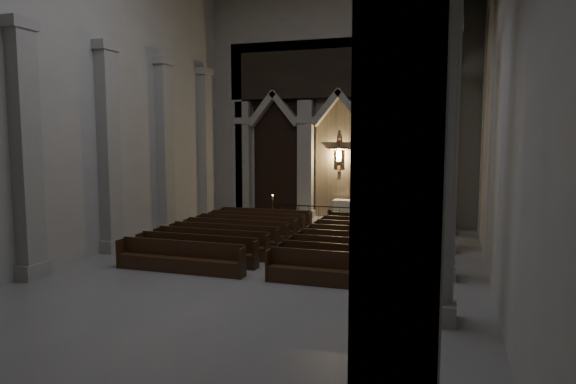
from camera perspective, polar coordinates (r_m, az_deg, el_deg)
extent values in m
plane|color=gray|center=(16.78, -3.08, -9.25)|extent=(24.00, 24.00, 0.00)
cube|color=#B0ADA5|center=(27.76, 5.88, 9.29)|extent=(14.00, 0.10, 12.00)
cube|color=#B0ADA5|center=(19.87, -22.70, 10.13)|extent=(0.10, 24.00, 12.00)
cube|color=#B0ADA5|center=(15.22, 22.75, 11.51)|extent=(0.10, 24.00, 12.00)
cube|color=#A2A097|center=(28.90, -4.94, 3.62)|extent=(0.80, 0.50, 6.40)
cube|color=#A2A097|center=(29.17, -4.89, -2.18)|extent=(1.05, 0.70, 0.50)
cube|color=#A2A097|center=(28.89, -4.98, 7.88)|extent=(1.00, 0.65, 0.35)
cube|color=#A2A097|center=(27.70, 1.95, 3.53)|extent=(0.80, 0.50, 6.40)
cube|color=#A2A097|center=(27.99, 1.93, -2.51)|extent=(1.05, 0.70, 0.50)
cube|color=#A2A097|center=(27.69, 1.97, 7.98)|extent=(1.00, 0.65, 0.35)
cube|color=#A2A097|center=(26.93, 9.35, 3.38)|extent=(0.80, 0.50, 6.40)
cube|color=#A2A097|center=(27.23, 9.24, -2.83)|extent=(1.05, 0.70, 0.50)
cube|color=#A2A097|center=(26.92, 9.43, 7.96)|extent=(1.00, 0.65, 0.35)
cube|color=#A2A097|center=(26.63, 17.04, 3.16)|extent=(0.80, 0.50, 6.40)
cube|color=#A2A097|center=(26.93, 16.84, -3.12)|extent=(1.05, 0.70, 0.50)
cube|color=#A2A097|center=(26.62, 17.18, 7.79)|extent=(1.00, 0.65, 0.35)
cube|color=black|center=(28.57, -1.33, 4.21)|extent=(2.60, 0.15, 7.00)
cube|color=#8E765B|center=(27.59, 5.76, 4.12)|extent=(2.60, 0.15, 7.00)
cube|color=black|center=(27.06, 13.25, 3.95)|extent=(2.60, 0.15, 7.00)
cube|color=black|center=(27.46, 5.70, 13.52)|extent=(12.00, 0.50, 3.00)
cube|color=#A2A097|center=(29.19, -6.42, 6.18)|extent=(1.60, 0.50, 9.00)
cube|color=#A2A097|center=(26.60, 18.86, 5.90)|extent=(1.60, 0.50, 9.00)
cube|color=#A2A097|center=(27.89, 5.76, 18.62)|extent=(14.00, 0.50, 3.00)
plane|color=#FFC372|center=(27.56, 5.75, 4.11)|extent=(1.50, 0.00, 1.50)
cube|color=#532F1C|center=(27.47, 5.71, 4.11)|extent=(0.13, 0.08, 1.80)
cube|color=#532F1C|center=(27.46, 5.71, 4.84)|extent=(1.10, 0.08, 0.13)
cube|color=tan|center=(27.41, 5.68, 4.00)|extent=(0.26, 0.10, 0.60)
sphere|color=tan|center=(27.40, 5.69, 4.84)|extent=(0.17, 0.17, 0.17)
cylinder|color=tan|center=(27.46, 5.16, 4.78)|extent=(0.45, 0.08, 0.08)
cylinder|color=tan|center=(27.35, 6.22, 4.77)|extent=(0.45, 0.08, 0.08)
cube|color=#A2A097|center=(24.95, 16.98, -3.84)|extent=(1.00, 1.00, 0.50)
cylinder|color=#A2A097|center=(24.60, 17.25, 4.80)|extent=(0.70, 0.70, 7.50)
cube|color=#A2A097|center=(24.84, 17.54, 13.71)|extent=(0.95, 0.95, 0.35)
cube|color=#A2A097|center=(21.02, 16.77, -5.66)|extent=(1.00, 1.00, 0.50)
cylinder|color=#A2A097|center=(20.61, 17.09, 4.61)|extent=(0.70, 0.70, 7.50)
cube|color=#A2A097|center=(20.88, 17.43, 15.22)|extent=(0.95, 0.95, 0.35)
cube|color=#A2A097|center=(17.12, 16.47, -8.32)|extent=(1.00, 1.00, 0.50)
cylinder|color=#A2A097|center=(16.61, 16.86, 4.32)|extent=(0.70, 0.70, 7.50)
cube|color=#A2A097|center=(16.95, 17.28, 17.44)|extent=(0.95, 0.95, 0.35)
cube|color=#A2A097|center=(13.28, 15.99, -12.54)|extent=(1.00, 1.00, 0.50)
cylinder|color=#A2A097|center=(12.61, 16.49, 3.85)|extent=(0.70, 0.70, 7.50)
cube|color=#A2A097|center=(26.50, 17.35, 6.17)|extent=(0.55, 1.20, 9.20)
cube|color=#A2A097|center=(3.72, 13.01, 8.39)|extent=(0.55, 1.20, 9.20)
cube|color=#A2A097|center=(27.94, -9.04, -2.60)|extent=(0.60, 1.00, 0.50)
cube|color=#A2A097|center=(27.63, -9.17, 5.11)|extent=(0.50, 0.80, 7.50)
cube|color=#A2A097|center=(27.84, -9.30, 13.06)|extent=(0.60, 1.00, 0.35)
cube|color=#A2A097|center=(24.50, -13.29, -3.91)|extent=(0.60, 1.00, 0.50)
cube|color=#A2A097|center=(24.14, -13.51, 4.89)|extent=(0.50, 0.80, 7.50)
cube|color=#A2A097|center=(24.37, -13.74, 13.97)|extent=(0.60, 1.00, 0.35)
cube|color=#A2A097|center=(21.24, -18.91, -5.61)|extent=(0.60, 1.00, 0.50)
cube|color=#A2A097|center=(20.83, -19.26, 4.55)|extent=(0.50, 0.80, 7.50)
cube|color=#A2A097|center=(21.10, -19.64, 15.05)|extent=(0.60, 1.00, 0.35)
cube|color=#A2A097|center=(18.29, -26.49, -7.80)|extent=(0.60, 1.00, 0.50)
cube|color=#A2A097|center=(17.81, -27.07, 4.02)|extent=(0.50, 0.80, 7.50)
cube|color=#A2A097|center=(18.13, -27.68, 16.26)|extent=(0.60, 1.00, 0.35)
cube|color=#A2A097|center=(26.71, 5.11, -3.33)|extent=(8.50, 2.60, 0.15)
cube|color=beige|center=(27.00, 7.19, -2.03)|extent=(1.87, 0.73, 0.99)
cube|color=white|center=(26.93, 7.20, -0.95)|extent=(2.02, 0.81, 0.04)
cube|color=black|center=(25.55, 4.60, -1.65)|extent=(5.28, 0.05, 0.05)
cube|color=black|center=(26.34, -1.00, -2.44)|extent=(0.09, 0.09, 1.06)
cube|color=black|center=(25.15, 10.46, -2.95)|extent=(0.09, 0.09, 1.06)
cylinder|color=black|center=(26.18, 0.09, -2.56)|extent=(0.02, 0.02, 0.97)
cylinder|color=black|center=(26.03, 1.20, -2.62)|extent=(0.02, 0.02, 0.97)
cylinder|color=black|center=(25.88, 2.32, -2.67)|extent=(0.02, 0.02, 0.97)
cylinder|color=black|center=(25.75, 3.45, -2.72)|extent=(0.02, 0.02, 0.97)
cylinder|color=black|center=(25.62, 4.59, -2.77)|extent=(0.02, 0.02, 0.97)
cylinder|color=black|center=(25.51, 5.75, -2.83)|extent=(0.02, 0.02, 0.97)
cylinder|color=black|center=(25.40, 6.91, -2.88)|extent=(0.02, 0.02, 0.97)
cylinder|color=black|center=(25.31, 8.09, -2.93)|extent=(0.02, 0.02, 0.97)
cylinder|color=black|center=(25.23, 9.27, -2.98)|extent=(0.02, 0.02, 0.97)
cylinder|color=olive|center=(26.32, -1.71, -3.56)|extent=(0.26, 0.26, 0.05)
cylinder|color=olive|center=(26.22, -1.71, -2.22)|extent=(0.04, 0.04, 1.24)
cylinder|color=olive|center=(26.14, -1.71, -0.89)|extent=(0.13, 0.13, 0.02)
cylinder|color=white|center=(26.13, -1.72, -0.64)|extent=(0.05, 0.05, 0.21)
sphere|color=#F4BD55|center=(26.11, -1.72, -0.36)|extent=(0.05, 0.05, 0.05)
cylinder|color=olive|center=(25.02, 10.20, -4.16)|extent=(0.24, 0.24, 0.05)
cylinder|color=olive|center=(24.93, 10.23, -2.88)|extent=(0.04, 0.04, 1.14)
cylinder|color=olive|center=(24.84, 10.25, -1.59)|extent=(0.12, 0.12, 0.02)
cylinder|color=white|center=(24.83, 10.26, -1.35)|extent=(0.05, 0.05, 0.20)
sphere|color=#F4BD55|center=(24.82, 10.26, -1.08)|extent=(0.04, 0.04, 0.04)
cube|color=black|center=(24.59, -2.62, -3.74)|extent=(4.52, 0.43, 0.48)
cube|color=black|center=(24.70, -2.46, -2.49)|extent=(4.52, 0.08, 0.54)
cube|color=black|center=(25.42, -7.41, -2.90)|extent=(0.06, 0.48, 0.97)
cube|color=black|center=(23.86, 2.47, -3.45)|extent=(0.06, 0.48, 0.97)
cube|color=black|center=(23.28, 9.96, -4.38)|extent=(4.52, 0.43, 0.48)
cube|color=black|center=(23.39, 10.05, -3.06)|extent=(4.52, 0.08, 0.54)
cube|color=black|center=(23.64, 4.53, -3.55)|extent=(0.06, 0.48, 0.97)
cube|color=black|center=(23.04, 15.56, -4.01)|extent=(0.06, 0.48, 0.97)
cube|color=black|center=(23.54, -3.60, -4.19)|extent=(4.52, 0.43, 0.48)
cube|color=black|center=(23.64, -3.43, -2.88)|extent=(4.52, 0.08, 0.54)
cube|color=black|center=(24.41, -8.56, -3.30)|extent=(0.06, 0.48, 0.97)
cube|color=black|center=(22.77, 1.70, -3.91)|extent=(0.06, 0.48, 0.97)
cube|color=black|center=(22.16, 9.54, -4.91)|extent=(4.52, 0.43, 0.48)
cube|color=black|center=(22.27, 9.65, -3.52)|extent=(4.52, 0.08, 0.54)
cube|color=black|center=(22.55, 3.85, -4.02)|extent=(0.06, 0.48, 0.97)
cube|color=black|center=(21.91, 15.43, -4.52)|extent=(0.06, 0.48, 0.97)
cube|color=black|center=(22.50, -4.68, -4.68)|extent=(4.52, 0.43, 0.48)
cube|color=black|center=(22.59, -4.49, -3.31)|extent=(4.52, 0.08, 0.54)
cube|color=black|center=(23.41, -9.81, -3.72)|extent=(0.06, 0.48, 0.97)
cube|color=black|center=(21.70, 0.85, -4.41)|extent=(0.06, 0.48, 0.97)
cube|color=black|center=(21.05, 9.08, -5.48)|extent=(4.52, 0.43, 0.48)
cube|color=black|center=(21.15, 9.19, -4.02)|extent=(4.52, 0.08, 0.54)
cube|color=black|center=(21.46, 3.10, -4.53)|extent=(0.06, 0.48, 0.97)
cube|color=black|center=(20.79, 15.29, -5.09)|extent=(0.06, 0.48, 0.97)
cube|color=black|center=(21.47, -5.86, -5.21)|extent=(4.52, 0.43, 0.48)
cube|color=black|center=(21.56, -5.65, -3.78)|extent=(4.52, 0.08, 0.54)
cube|color=black|center=(22.42, -11.17, -4.18)|extent=(0.06, 0.48, 0.97)
cube|color=black|center=(20.62, -0.08, -4.96)|extent=(0.06, 0.48, 0.97)
cube|color=black|center=(19.95, 8.57, -6.12)|extent=(4.52, 0.43, 0.48)
cube|color=black|center=(20.04, 8.69, -4.57)|extent=(4.52, 0.08, 0.54)
cube|color=black|center=(20.37, 2.27, -5.10)|extent=(0.06, 0.48, 0.97)
cube|color=black|center=(19.67, 15.13, -5.72)|extent=(0.06, 0.48, 0.97)
cube|color=black|center=(20.45, -7.16, -5.80)|extent=(4.52, 0.43, 0.48)
cube|color=black|center=(20.53, -6.93, -4.29)|extent=(4.52, 0.08, 0.54)
cube|color=black|center=(21.44, -12.66, -4.68)|extent=(0.06, 0.48, 0.97)
cube|color=black|center=(19.56, -1.13, -5.57)|extent=(0.06, 0.48, 0.97)
cube|color=black|center=(18.84, 8.00, -6.83)|extent=(4.52, 0.43, 0.48)
cube|color=black|center=(18.93, 8.13, -5.19)|extent=(4.52, 0.08, 0.54)
cube|color=black|center=(19.30, 1.35, -5.73)|extent=(0.06, 0.48, 0.97)
cube|color=black|center=(18.55, 14.95, -6.42)|extent=(0.06, 0.48, 0.97)
cube|color=black|center=(19.44, -8.59, -6.44)|extent=(4.52, 0.43, 0.48)
cube|color=black|center=(19.52, -8.35, -4.86)|extent=(4.52, 0.08, 0.54)
cube|color=black|center=(20.48, -14.30, -5.23)|extent=(0.06, 0.48, 0.97)
cube|color=black|center=(18.51, -2.29, -6.25)|extent=(0.06, 0.48, 0.97)
cube|color=black|center=(17.75, 7.35, -7.64)|extent=(4.52, 0.43, 0.48)
cube|color=black|center=(17.83, 7.50, -5.89)|extent=(4.52, 0.08, 0.54)
cube|color=black|center=(18.23, 0.32, -6.44)|extent=(0.06, 0.48, 0.97)
cube|color=black|center=(17.43, 14.74, -7.22)|extent=(0.06, 0.48, 0.97)
cube|color=black|center=(18.45, -10.19, -7.15)|extent=(4.52, 0.43, 0.48)
cube|color=black|center=(18.52, -9.92, -5.48)|extent=(4.52, 0.08, 0.54)
cube|color=black|center=(19.55, -16.09, -5.82)|extent=(0.06, 0.48, 0.97)
cube|color=black|center=(17.46, -3.60, -7.01)|extent=(0.06, 0.48, 0.97)
cube|color=black|center=(16.66, 6.62, -8.54)|extent=(4.52, 0.43, 0.48)
cube|color=black|center=(16.73, 6.78, -6.67)|extent=(4.52, 0.08, 0.54)
cube|color=black|center=(17.17, -0.85, -7.22)|extent=(0.06, 0.48, 0.97)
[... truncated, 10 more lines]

